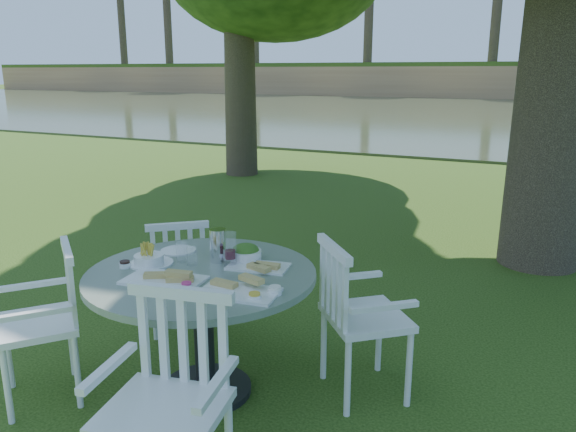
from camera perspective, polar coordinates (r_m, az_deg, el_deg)
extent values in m
plane|color=#1D390C|center=(4.43, -1.14, -11.30)|extent=(140.00, 140.00, 0.00)
cylinder|color=black|center=(3.67, -8.32, -16.97)|extent=(0.56, 0.56, 0.04)
cylinder|color=black|center=(3.49, -8.55, -11.70)|extent=(0.12, 0.12, 0.71)
cylinder|color=slate|center=(3.34, -8.79, -5.91)|extent=(1.35, 1.35, 0.04)
cylinder|color=white|center=(3.47, 12.18, -14.97)|extent=(0.04, 0.04, 0.48)
cylinder|color=white|center=(3.81, 9.22, -12.04)|extent=(0.04, 0.04, 0.48)
cylinder|color=white|center=(3.33, 6.08, -16.08)|extent=(0.04, 0.04, 0.48)
cylinder|color=white|center=(3.68, 3.64, -12.87)|extent=(0.04, 0.04, 0.48)
cube|color=white|center=(3.45, 7.92, -10.12)|extent=(0.66, 0.66, 0.04)
cube|color=white|center=(3.29, 4.62, -7.07)|extent=(0.35, 0.40, 0.49)
cylinder|color=white|center=(4.62, -8.72, -7.38)|extent=(0.03, 0.03, 0.44)
cylinder|color=white|center=(4.60, -13.57, -7.73)|extent=(0.03, 0.03, 0.44)
cylinder|color=white|center=(4.30, -8.18, -9.08)|extent=(0.03, 0.03, 0.44)
cylinder|color=white|center=(4.28, -13.41, -9.47)|extent=(0.03, 0.03, 0.44)
cube|color=white|center=(4.36, -11.12, -5.51)|extent=(0.60, 0.60, 0.04)
cube|color=white|center=(4.11, -11.06, -3.75)|extent=(0.36, 0.32, 0.45)
cylinder|color=white|center=(3.98, -26.55, -12.41)|extent=(0.04, 0.04, 0.46)
cylinder|color=white|center=(3.61, -26.65, -15.22)|extent=(0.04, 0.04, 0.46)
cylinder|color=white|center=(3.97, -21.15, -11.85)|extent=(0.04, 0.04, 0.46)
cylinder|color=white|center=(3.61, -20.62, -14.60)|extent=(0.04, 0.04, 0.46)
cube|color=white|center=(3.68, -24.15, -10.00)|extent=(0.64, 0.63, 0.04)
cube|color=white|center=(3.61, -21.24, -6.52)|extent=(0.39, 0.33, 0.47)
cylinder|color=white|center=(2.99, -14.39, -20.32)|extent=(0.04, 0.04, 0.49)
cube|color=white|center=(2.61, -12.54, -18.81)|extent=(0.58, 0.54, 0.04)
cube|color=white|center=(2.66, -10.63, -12.26)|extent=(0.50, 0.14, 0.50)
cube|color=white|center=(3.22, -12.49, -6.38)|extent=(0.46, 0.31, 0.02)
cube|color=white|center=(2.99, -5.00, -7.72)|extent=(0.44, 0.29, 0.02)
cube|color=white|center=(3.36, -3.05, -5.15)|extent=(0.39, 0.26, 0.01)
cylinder|color=white|center=(3.52, -13.72, -4.68)|extent=(0.26, 0.26, 0.01)
cylinder|color=white|center=(3.72, -11.09, -3.47)|extent=(0.23, 0.23, 0.01)
cylinder|color=white|center=(3.48, -13.94, -4.39)|extent=(0.18, 0.18, 0.07)
cylinder|color=white|center=(3.49, -4.32, -3.98)|extent=(0.20, 0.20, 0.07)
cylinder|color=silver|center=(3.46, -7.12, -2.98)|extent=(0.10, 0.10, 0.21)
cylinder|color=white|center=(3.37, -5.90, -3.38)|extent=(0.08, 0.08, 0.21)
cylinder|color=white|center=(3.44, -9.73, -4.00)|extent=(0.07, 0.07, 0.11)
cylinder|color=white|center=(3.50, -10.73, -3.64)|extent=(0.07, 0.07, 0.12)
cylinder|color=white|center=(3.09, -10.28, -7.08)|extent=(0.06, 0.06, 0.03)
cylinder|color=white|center=(2.90, -3.42, -8.28)|extent=(0.07, 0.07, 0.03)
cylinder|color=white|center=(2.97, -1.35, -7.65)|extent=(0.08, 0.08, 0.03)
cylinder|color=white|center=(3.50, -16.23, -4.82)|extent=(0.07, 0.07, 0.03)
cube|color=#353E24|center=(26.68, 22.01, 9.39)|extent=(100.00, 28.00, 0.12)
cube|color=#9F714A|center=(42.10, 23.76, 12.25)|extent=(100.00, 3.00, 2.20)
cube|color=#1D390C|center=(49.59, 24.31, 13.82)|extent=(100.00, 18.00, 0.30)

